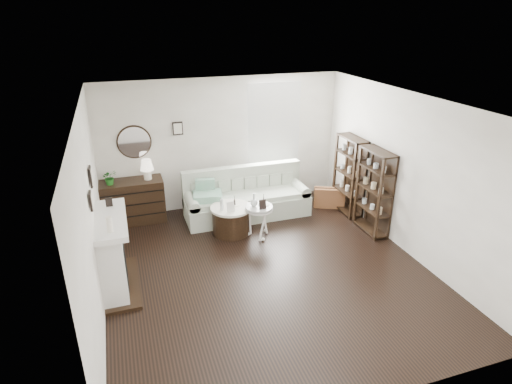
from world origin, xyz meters
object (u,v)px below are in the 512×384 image
object	(u,v)px
drum_table	(231,220)
pedestal_table	(259,209)
sofa	(246,200)
dresser	(131,202)

from	to	relation	value
drum_table	pedestal_table	xyz separation A→B (m)	(0.45, -0.30, 0.29)
sofa	pedestal_table	size ratio (longest dim) A/B	4.03
sofa	dresser	xyz separation A→B (m)	(-2.24, 0.39, 0.11)
dresser	pedestal_table	xyz separation A→B (m)	(2.19, -1.37, 0.13)
dresser	pedestal_table	world-z (taller)	dresser
drum_table	pedestal_table	world-z (taller)	pedestal_table
drum_table	pedestal_table	size ratio (longest dim) A/B	1.25
pedestal_table	sofa	bearing A→B (deg)	87.16
sofa	pedestal_table	xyz separation A→B (m)	(-0.05, -0.98, 0.24)
sofa	pedestal_table	distance (m)	1.01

